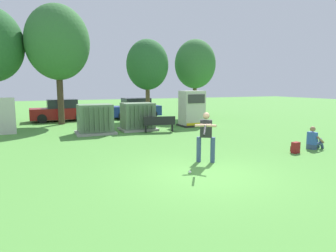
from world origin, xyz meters
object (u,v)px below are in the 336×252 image
object	(u,v)px
parked_car_leftmost	(61,111)
batter	(206,135)
transformer_mid_west	(138,117)
backpack	(295,148)
park_bench	(159,123)
sports_ball	(190,172)
generator_enclosure	(192,109)
seated_spectator	(314,140)
transformer_west	(95,119)
parked_car_left_of_center	(135,109)

from	to	relation	value
parked_car_leftmost	batter	bearing A→B (deg)	-75.51
transformer_mid_west	backpack	xyz separation A→B (m)	(3.88, -8.22, -0.57)
park_bench	backpack	size ratio (longest dim) A/B	4.19
backpack	parked_car_leftmost	bearing A→B (deg)	117.69
transformer_mid_west	sports_ball	bearing A→B (deg)	-97.68
generator_enclosure	seated_spectator	xyz separation A→B (m)	(1.40, -8.24, -0.76)
transformer_west	seated_spectator	size ratio (longest dim) A/B	2.18
transformer_west	parked_car_left_of_center	world-z (taller)	same
generator_enclosure	transformer_west	bearing A→B (deg)	-174.56
park_bench	parked_car_leftmost	bearing A→B (deg)	121.17
sports_ball	seated_spectator	size ratio (longest dim) A/B	0.09
transformer_west	sports_ball	distance (m)	8.80
transformer_west	parked_car_left_of_center	xyz separation A→B (m)	(4.39, 6.88, -0.04)
backpack	batter	bearing A→B (deg)	177.64
parked_car_left_of_center	generator_enclosure	bearing A→B (deg)	-72.81
batter	seated_spectator	size ratio (longest dim) A/B	1.81
sports_ball	parked_car_left_of_center	world-z (taller)	parked_car_left_of_center
seated_spectator	backpack	world-z (taller)	seated_spectator
transformer_mid_west	parked_car_left_of_center	world-z (taller)	same
transformer_west	parked_car_leftmost	xyz separation A→B (m)	(-1.36, 6.93, -0.04)
backpack	parked_car_left_of_center	bearing A→B (deg)	97.84
parked_car_leftmost	park_bench	bearing A→B (deg)	-58.83
generator_enclosure	parked_car_left_of_center	xyz separation A→B (m)	(-1.94, 6.28, -0.38)
parked_car_leftmost	sports_ball	bearing A→B (deg)	-80.19
batter	parked_car_leftmost	bearing A→B (deg)	104.49
seated_spectator	park_bench	bearing A→B (deg)	122.85
batter	sports_ball	size ratio (longest dim) A/B	19.33
transformer_mid_west	seated_spectator	world-z (taller)	transformer_mid_west
generator_enclosure	backpack	bearing A→B (deg)	-89.36
sports_ball	parked_car_left_of_center	distance (m)	15.86
park_bench	seated_spectator	size ratio (longest dim) A/B	1.91
generator_enclosure	batter	bearing A→B (deg)	-115.05
generator_enclosure	sports_ball	bearing A→B (deg)	-118.30
transformer_west	transformer_mid_west	bearing A→B (deg)	7.06
parked_car_leftmost	seated_spectator	bearing A→B (deg)	-58.05
transformer_west	generator_enclosure	bearing A→B (deg)	5.44
transformer_west	batter	world-z (taller)	batter
generator_enclosure	sports_ball	xyz separation A→B (m)	(-4.99, -9.27, -1.09)
park_bench	parked_car_leftmost	distance (m)	9.23
batter	transformer_mid_west	bearing A→B (deg)	89.16
parked_car_left_of_center	transformer_west	bearing A→B (deg)	-122.55
backpack	parked_car_left_of_center	distance (m)	14.93
transformer_west	batter	distance (m)	8.12
transformer_west	park_bench	bearing A→B (deg)	-15.78
batter	sports_ball	distance (m)	1.71
transformer_mid_west	generator_enclosure	bearing A→B (deg)	4.34
backpack	park_bench	bearing A→B (deg)	113.43
transformer_mid_west	backpack	world-z (taller)	transformer_mid_west
parked_car_leftmost	parked_car_left_of_center	distance (m)	5.75
batter	parked_car_left_of_center	bearing A→B (deg)	82.38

